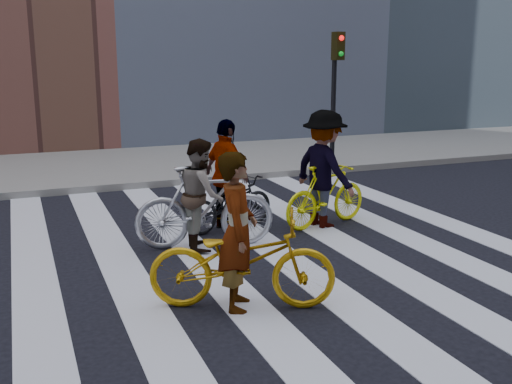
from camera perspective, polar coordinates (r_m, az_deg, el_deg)
ground at (r=8.46m, az=-1.24°, el=-6.34°), size 100.00×100.00×0.00m
sidewalk_far at (r=15.47m, az=-11.14°, el=2.55°), size 100.00×5.00×0.15m
zebra_crosswalk at (r=8.45m, az=-1.24°, el=-6.30°), size 8.25×10.00×0.01m
traffic_signal at (r=14.70m, az=7.60°, el=10.80°), size 0.22×0.42×3.33m
bike_yellow_left at (r=6.71m, az=-1.35°, el=-6.58°), size 2.20×1.48×1.09m
bike_silver_mid at (r=8.80m, az=-4.90°, el=-1.44°), size 2.12×0.96×1.23m
bike_yellow_right at (r=9.99m, az=6.69°, el=-0.32°), size 1.80×0.91×1.04m
bike_dark_rear at (r=9.76m, az=-2.51°, el=-1.05°), size 1.76×1.03×0.87m
rider_left at (r=6.59m, az=-1.77°, el=-3.80°), size 0.65×0.77×1.79m
rider_mid at (r=8.74m, az=-5.23°, el=-0.21°), size 0.75×0.89×1.63m
rider_right at (r=9.87m, az=6.50°, el=2.18°), size 1.01×1.39×1.93m
rider_rear at (r=9.64m, az=-2.82°, el=1.61°), size 0.72×1.14×1.80m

